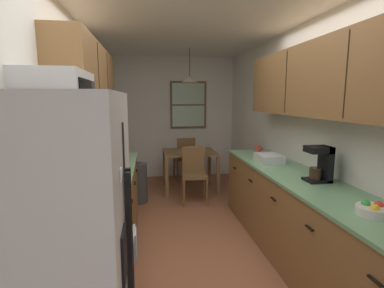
{
  "coord_description": "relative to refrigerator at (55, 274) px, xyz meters",
  "views": [
    {
      "loc": [
        -0.51,
        -2.58,
        1.68
      ],
      "look_at": [
        0.05,
        1.2,
        1.08
      ],
      "focal_mm": 27.11,
      "sensor_mm": 36.0,
      "label": 1
    }
  ],
  "objects": [
    {
      "name": "ground_plane",
      "position": [
        0.96,
        2.24,
        -0.85
      ],
      "size": [
        12.0,
        12.0,
        0.0
      ],
      "primitive_type": "plane",
      "color": "#995B3D"
    },
    {
      "name": "wall_left",
      "position": [
        -0.39,
        2.24,
        0.42
      ],
      "size": [
        0.1,
        9.0,
        2.55
      ],
      "primitive_type": "cube",
      "color": "white",
      "rests_on": "ground"
    },
    {
      "name": "wall_right",
      "position": [
        2.31,
        2.24,
        0.42
      ],
      "size": [
        0.1,
        9.0,
        2.55
      ],
      "primitive_type": "cube",
      "color": "white",
      "rests_on": "ground"
    },
    {
      "name": "wall_back",
      "position": [
        0.96,
        4.89,
        0.42
      ],
      "size": [
        4.4,
        0.1,
        2.55
      ],
      "primitive_type": "cube",
      "color": "white",
      "rests_on": "ground"
    },
    {
      "name": "ceiling_slab",
      "position": [
        0.96,
        2.24,
        1.74
      ],
      "size": [
        4.4,
        9.0,
        0.08
      ],
      "primitive_type": "cube",
      "color": "white"
    },
    {
      "name": "refrigerator",
      "position": [
        0.0,
        0.0,
        0.0
      ],
      "size": [
        0.7,
        0.79,
        1.71
      ],
      "color": "white",
      "rests_on": "ground"
    },
    {
      "name": "stove_range",
      "position": [
        -0.03,
        0.74,
        -0.38
      ],
      "size": [
        0.66,
        0.65,
        1.1
      ],
      "color": "silver",
      "rests_on": "ground"
    },
    {
      "name": "microwave_over_range",
      "position": [
        -0.14,
        0.74,
        0.85
      ],
      "size": [
        0.39,
        0.6,
        0.32
      ],
      "color": "white"
    },
    {
      "name": "counter_left",
      "position": [
        -0.04,
        2.0,
        -0.4
      ],
      "size": [
        0.64,
        1.87,
        0.9
      ],
      "color": "brown",
      "rests_on": "ground"
    },
    {
      "name": "upper_cabinets_left",
      "position": [
        -0.18,
        1.95,
        1.05
      ],
      "size": [
        0.33,
        1.95,
        0.67
      ],
      "color": "brown"
    },
    {
      "name": "counter_right",
      "position": [
        1.96,
        1.25,
        -0.4
      ],
      "size": [
        0.64,
        3.3,
        0.9
      ],
      "color": "brown",
      "rests_on": "ground"
    },
    {
      "name": "upper_cabinets_right",
      "position": [
        2.1,
        1.2,
        1.0
      ],
      "size": [
        0.33,
        2.98,
        0.71
      ],
      "color": "brown"
    },
    {
      "name": "dining_table",
      "position": [
        1.18,
        3.82,
        -0.24
      ],
      "size": [
        0.95,
        0.8,
        0.73
      ],
      "color": "brown",
      "rests_on": "ground"
    },
    {
      "name": "dining_chair_near",
      "position": [
        1.17,
        3.21,
        -0.35
      ],
      "size": [
        0.42,
        0.42,
        0.9
      ],
      "color": "brown",
      "rests_on": "ground"
    },
    {
      "name": "dining_chair_far",
      "position": [
        1.17,
        4.43,
        -0.35
      ],
      "size": [
        0.44,
        0.44,
        0.9
      ],
      "color": "brown",
      "rests_on": "ground"
    },
    {
      "name": "pendant_light",
      "position": [
        1.18,
        3.82,
        1.16
      ],
      "size": [
        0.29,
        0.29,
        0.58
      ],
      "color": "black"
    },
    {
      "name": "back_window",
      "position": [
        1.3,
        4.82,
        0.69
      ],
      "size": [
        0.77,
        0.05,
        0.99
      ],
      "color": "brown"
    },
    {
      "name": "trash_bin",
      "position": [
        0.26,
        3.29,
        -0.53
      ],
      "size": [
        0.28,
        0.28,
        0.64
      ],
      "primitive_type": "cylinder",
      "color": "#3F3F42",
      "rests_on": "ground"
    },
    {
      "name": "storage_canister",
      "position": [
        -0.04,
        1.32,
        0.15
      ],
      "size": [
        0.1,
        0.1,
        0.2
      ],
      "color": "#D84C19",
      "rests_on": "counter_left"
    },
    {
      "name": "dish_towel",
      "position": [
        0.32,
        0.9,
        -0.35
      ],
      "size": [
        0.02,
        0.16,
        0.24
      ],
      "primitive_type": "cube",
      "color": "silver"
    },
    {
      "name": "coffee_maker",
      "position": [
        2.06,
        1.12,
        0.22
      ],
      "size": [
        0.22,
        0.18,
        0.34
      ],
      "color": "black",
      "rests_on": "counter_right"
    },
    {
      "name": "mug_by_coffeemaker",
      "position": [
        2.02,
        2.63,
        0.1
      ],
      "size": [
        0.13,
        0.09,
        0.1
      ],
      "color": "#BF3F33",
      "rests_on": "counter_right"
    },
    {
      "name": "fruit_bowl",
      "position": [
        1.94,
        0.32,
        0.08
      ],
      "size": [
        0.21,
        0.21,
        0.09
      ],
      "color": "silver",
      "rests_on": "counter_right"
    },
    {
      "name": "dish_rack",
      "position": [
        1.91,
        1.98,
        0.1
      ],
      "size": [
        0.28,
        0.34,
        0.1
      ],
      "primitive_type": "cube",
      "color": "silver",
      "rests_on": "counter_right"
    },
    {
      "name": "table_serving_bowl",
      "position": [
        1.26,
        3.79,
        -0.1
      ],
      "size": [
        0.2,
        0.2,
        0.06
      ],
      "primitive_type": "cylinder",
      "color": "#E0D14C",
      "rests_on": "dining_table"
    }
  ]
}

